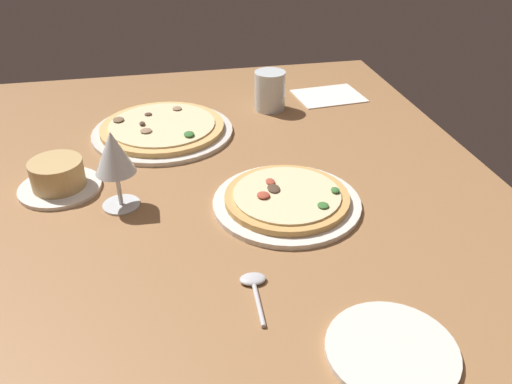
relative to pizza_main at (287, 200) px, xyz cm
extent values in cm
cube|color=#996B42|center=(1.75, 11.04, -3.16)|extent=(150.00, 110.00, 4.00)
cylinder|color=silver|center=(0.00, 0.00, -0.66)|extent=(26.93, 26.93, 1.00)
cylinder|color=tan|center=(0.00, 0.00, 0.44)|extent=(22.62, 22.62, 1.20)
cylinder|color=beige|center=(0.00, 0.00, 1.24)|extent=(19.49, 19.49, 0.40)
ellipsoid|color=#AD4733|center=(4.20, 2.14, 1.71)|extent=(2.27, 1.70, 0.54)
ellipsoid|color=#AD4733|center=(-0.31, 4.44, 1.78)|extent=(2.39, 2.30, 0.68)
ellipsoid|color=#387033|center=(-1.31, -8.62, 1.80)|extent=(1.96, 1.53, 0.72)
ellipsoid|color=#387033|center=(-5.47, -5.00, 1.69)|extent=(2.13, 1.97, 0.50)
ellipsoid|color=#4C3828|center=(1.39, 2.07, 1.66)|extent=(3.13, 2.29, 0.44)
cylinder|color=silver|center=(34.89, 20.43, -0.66)|extent=(32.07, 32.07, 1.00)
cylinder|color=tan|center=(34.89, 20.43, 0.44)|extent=(28.13, 28.13, 1.20)
cylinder|color=beige|center=(34.89, 20.43, 1.24)|extent=(24.06, 24.06, 0.40)
ellipsoid|color=#937556|center=(31.17, 24.12, 1.70)|extent=(2.75, 2.59, 0.53)
ellipsoid|color=#937556|center=(42.43, 16.44, 1.69)|extent=(2.51, 2.23, 0.50)
ellipsoid|color=brown|center=(38.41, 30.18, 1.73)|extent=(3.08, 2.57, 0.58)
ellipsoid|color=#4C3828|center=(34.90, 24.85, 1.81)|extent=(1.81, 1.28, 0.74)
ellipsoid|color=#387033|center=(27.25, 15.00, 1.81)|extent=(2.86, 2.28, 0.75)
ellipsoid|color=#4C3828|center=(40.40, 23.36, 1.65)|extent=(1.76, 1.74, 0.42)
cylinder|color=silver|center=(14.07, 40.97, -0.76)|extent=(15.47, 15.47, 0.80)
cylinder|color=tan|center=(14.07, 40.97, 2.27)|extent=(9.91, 9.91, 5.27)
cylinder|color=silver|center=(5.92, 29.48, -0.96)|extent=(6.75, 6.75, 0.40)
cylinder|color=silver|center=(5.92, 29.48, 2.57)|extent=(0.80, 0.80, 6.65)
cone|color=silver|center=(5.92, 29.48, 9.77)|extent=(7.12, 7.12, 7.76)
cylinder|color=silver|center=(44.30, -6.89, 3.66)|extent=(7.68, 7.68, 9.65)
cylinder|color=silver|center=(44.30, -6.89, 1.59)|extent=(7.07, 7.07, 5.50)
cylinder|color=silver|center=(-36.01, -4.51, -0.71)|extent=(16.97, 16.97, 0.90)
cube|color=white|center=(49.27, -24.22, -1.01)|extent=(15.14, 18.45, 0.30)
ellipsoid|color=silver|center=(-19.11, 10.10, -0.66)|extent=(2.97, 4.11, 1.00)
cylinder|color=silver|center=(-23.85, 10.30, -0.81)|extent=(9.51, 1.10, 0.70)
camera|label=1|loc=(-78.12, 21.69, 51.84)|focal=37.25mm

